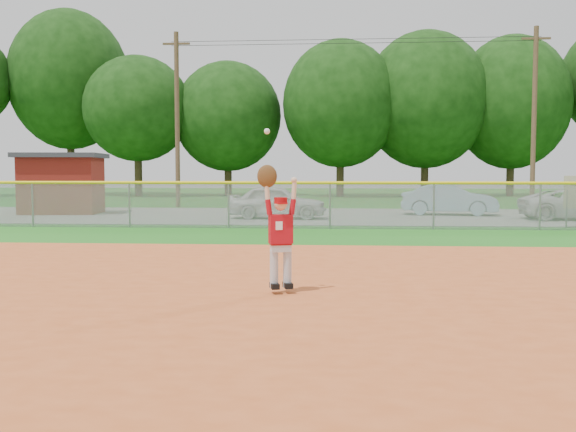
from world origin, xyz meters
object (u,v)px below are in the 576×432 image
object	(u,v)px
car_white_a	(277,202)
ballplayer	(279,227)
car_blue	(449,199)
utility_shed	(62,183)

from	to	relation	value
car_white_a	ballplayer	world-z (taller)	ballplayer
car_white_a	car_blue	world-z (taller)	car_blue
car_white_a	utility_shed	size ratio (longest dim) A/B	0.99
utility_shed	ballplayer	size ratio (longest dim) A/B	1.61
car_blue	utility_shed	distance (m)	16.77
utility_shed	ballplayer	distance (m)	20.90
car_white_a	ballplayer	size ratio (longest dim) A/B	1.59
car_white_a	ballplayer	distance (m)	15.45
car_white_a	car_blue	distance (m)	7.53
car_blue	utility_shed	size ratio (longest dim) A/B	1.03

